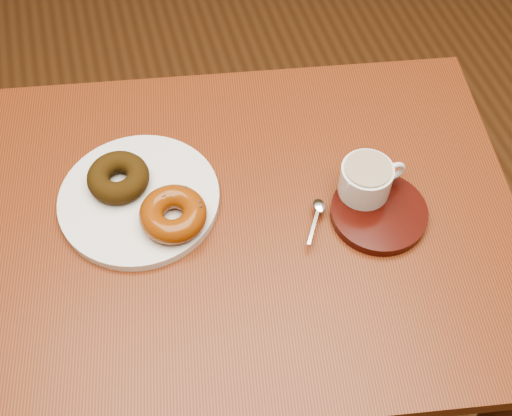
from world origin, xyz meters
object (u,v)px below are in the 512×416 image
object	(u,v)px
saucer	(379,213)
coffee_cup	(367,179)
donut_plate	(139,199)
cafe_table	(245,260)

from	to	relation	value
saucer	coffee_cup	size ratio (longest dim) A/B	1.40
donut_plate	saucer	size ratio (longest dim) A/B	1.69
donut_plate	saucer	bearing A→B (deg)	-19.44
cafe_table	saucer	xyz separation A→B (m)	(0.20, -0.05, 0.14)
saucer	donut_plate	bearing A→B (deg)	160.56
coffee_cup	cafe_table	bearing A→B (deg)	174.18
saucer	coffee_cup	distance (m)	0.06
cafe_table	coffee_cup	bearing A→B (deg)	6.93
cafe_table	coffee_cup	distance (m)	0.26
cafe_table	saucer	distance (m)	0.25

